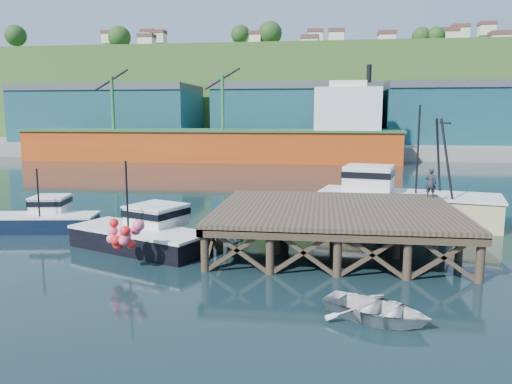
% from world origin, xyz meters
% --- Properties ---
extents(ground, '(300.00, 300.00, 0.00)m').
position_xyz_m(ground, '(0.00, 0.00, 0.00)').
color(ground, black).
rests_on(ground, ground).
extents(wharf, '(12.00, 10.00, 2.62)m').
position_xyz_m(wharf, '(5.50, -0.19, 1.94)').
color(wharf, brown).
rests_on(wharf, ground).
extents(far_quay, '(160.00, 40.00, 2.00)m').
position_xyz_m(far_quay, '(0.00, 70.00, 1.00)').
color(far_quay, gray).
rests_on(far_quay, ground).
extents(warehouse_left, '(32.00, 16.00, 9.00)m').
position_xyz_m(warehouse_left, '(-35.00, 65.00, 6.50)').
color(warehouse_left, '#1B525B').
rests_on(warehouse_left, far_quay).
extents(warehouse_mid, '(28.00, 16.00, 9.00)m').
position_xyz_m(warehouse_mid, '(0.00, 65.00, 6.50)').
color(warehouse_mid, '#1B525B').
rests_on(warehouse_mid, far_quay).
extents(warehouse_right, '(30.00, 16.00, 9.00)m').
position_xyz_m(warehouse_right, '(30.00, 65.00, 6.50)').
color(warehouse_right, '#1B525B').
rests_on(warehouse_right, far_quay).
extents(cargo_ship, '(55.50, 10.00, 13.75)m').
position_xyz_m(cargo_ship, '(-8.46, 48.00, 3.31)').
color(cargo_ship, '#BF4212').
rests_on(cargo_ship, ground).
extents(hillside, '(220.00, 50.00, 22.00)m').
position_xyz_m(hillside, '(0.00, 100.00, 11.00)').
color(hillside, '#2D511E').
rests_on(hillside, ground).
extents(boat_navy, '(6.27, 3.74, 3.76)m').
position_xyz_m(boat_navy, '(-11.38, 1.78, 0.76)').
color(boat_navy, black).
rests_on(boat_navy, ground).
extents(boat_black, '(7.89, 6.57, 4.58)m').
position_xyz_m(boat_black, '(-4.16, -1.44, 0.84)').
color(boat_black, black).
rests_on(boat_black, ground).
extents(trawler, '(11.61, 6.36, 7.37)m').
position_xyz_m(trawler, '(9.91, 6.79, 1.52)').
color(trawler, '#D0C886').
rests_on(trawler, ground).
extents(dinghy, '(4.46, 4.05, 0.76)m').
position_xyz_m(dinghy, '(6.67, -9.05, 0.38)').
color(dinghy, silver).
rests_on(dinghy, ground).
extents(dockworker, '(0.71, 0.60, 1.65)m').
position_xyz_m(dockworker, '(10.90, 3.83, 2.95)').
color(dockworker, '#202129').
rests_on(dockworker, wharf).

